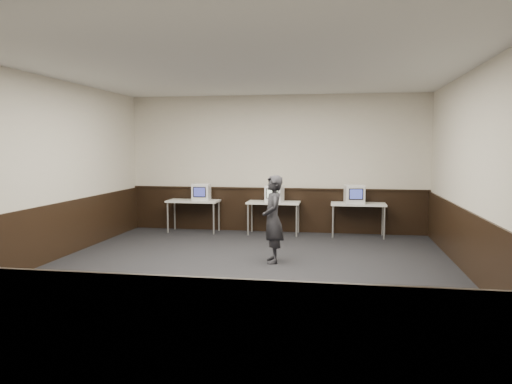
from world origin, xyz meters
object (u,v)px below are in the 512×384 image
at_px(desk_center, 274,205).
at_px(emac_right, 354,194).
at_px(person, 273,219).
at_px(desk_right, 358,206).
at_px(emac_center, 274,194).
at_px(desk_left, 193,203).
at_px(emac_left, 201,192).

xyz_separation_m(desk_center, emac_right, (1.81, -0.05, 0.28)).
bearing_deg(person, desk_right, 137.65).
height_order(desk_right, emac_center, emac_center).
relative_size(desk_center, emac_center, 2.72).
distance_m(desk_right, emac_center, 1.90).
bearing_deg(desk_center, person, -82.63).
height_order(desk_left, person, person).
relative_size(desk_left, emac_right, 2.44).
bearing_deg(desk_right, desk_left, 180.00).
xyz_separation_m(desk_right, emac_right, (-0.09, -0.05, 0.28)).
relative_size(desk_right, emac_center, 2.72).
relative_size(desk_left, desk_right, 1.00).
height_order(desk_left, desk_center, same).
height_order(emac_right, person, person).
xyz_separation_m(desk_left, emac_left, (0.21, -0.05, 0.27)).
bearing_deg(desk_left, emac_right, -0.76).
bearing_deg(emac_center, desk_center, 134.07).
bearing_deg(desk_left, emac_left, -13.21).
bearing_deg(emac_left, person, -57.32).
xyz_separation_m(desk_left, desk_center, (1.90, 0.00, 0.00)).
relative_size(desk_center, emac_left, 2.65).
distance_m(desk_center, desk_right, 1.90).
bearing_deg(desk_center, emac_right, -1.57).
distance_m(desk_center, person, 2.81).
relative_size(desk_center, emac_right, 2.44).
distance_m(desk_left, emac_right, 3.72).
bearing_deg(person, emac_left, -156.49).
bearing_deg(desk_center, desk_right, 0.00).
distance_m(desk_center, emac_left, 1.71).
relative_size(desk_center, person, 0.79).
height_order(emac_left, emac_right, emac_right).
distance_m(desk_left, emac_left, 0.34).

